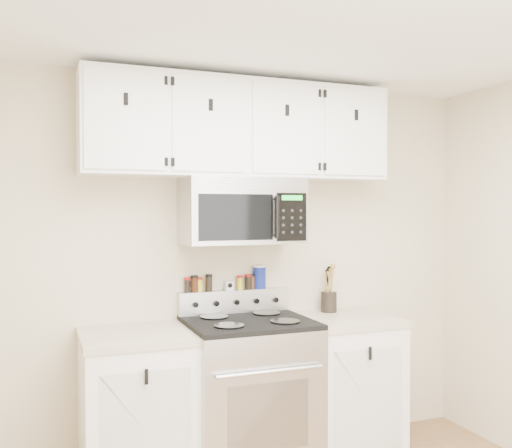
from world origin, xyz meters
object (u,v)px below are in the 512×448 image
(microwave, at_px, (242,211))
(utensil_crock, at_px, (329,300))
(salt_canister, at_px, (259,277))
(range, at_px, (249,394))

(microwave, height_order, utensil_crock, microwave)
(utensil_crock, bearing_deg, salt_canister, 172.49)
(range, height_order, salt_canister, salt_canister)
(range, xyz_separation_m, microwave, (0.00, 0.13, 1.14))
(utensil_crock, bearing_deg, range, -162.26)
(utensil_crock, distance_m, salt_canister, 0.53)
(range, distance_m, utensil_crock, 0.88)
(microwave, bearing_deg, salt_canister, 40.67)
(range, height_order, microwave, microwave)
(range, distance_m, salt_canister, 0.77)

